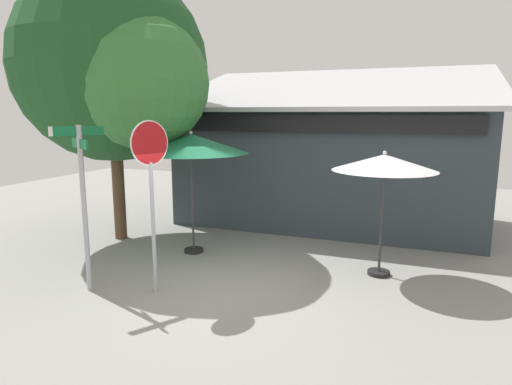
% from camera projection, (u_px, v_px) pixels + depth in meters
% --- Properties ---
extents(ground_plane, '(28.00, 28.00, 0.10)m').
position_uv_depth(ground_plane, '(221.00, 290.00, 8.17)').
color(ground_plane, gray).
extents(cafe_building, '(8.73, 4.72, 4.60)m').
position_uv_depth(cafe_building, '(330.00, 163.00, 12.92)').
color(cafe_building, '#333D42').
rests_on(cafe_building, ground).
extents(street_sign_post, '(0.73, 0.78, 2.98)m').
position_uv_depth(street_sign_post, '(83.00, 192.00, 7.72)').
color(street_sign_post, '#A8AAB2').
rests_on(street_sign_post, ground).
extents(stop_sign, '(0.26, 0.74, 3.07)m').
position_uv_depth(stop_sign, '(151.00, 174.00, 7.58)').
color(stop_sign, '#A8AAB2').
rests_on(stop_sign, ground).
extents(patio_umbrella_forest_green_left, '(2.59, 2.59, 2.80)m').
position_uv_depth(patio_umbrella_forest_green_left, '(191.00, 144.00, 9.79)').
color(patio_umbrella_forest_green_left, black).
rests_on(patio_umbrella_forest_green_left, ground).
extents(patio_umbrella_ivory_center, '(1.99, 1.99, 2.48)m').
position_uv_depth(patio_umbrella_ivory_center, '(384.00, 164.00, 8.40)').
color(patio_umbrella_ivory_center, black).
rests_on(patio_umbrella_ivory_center, ground).
extents(shade_tree, '(5.06, 4.62, 6.62)m').
position_uv_depth(shade_tree, '(118.00, 69.00, 10.44)').
color(shade_tree, brown).
rests_on(shade_tree, ground).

